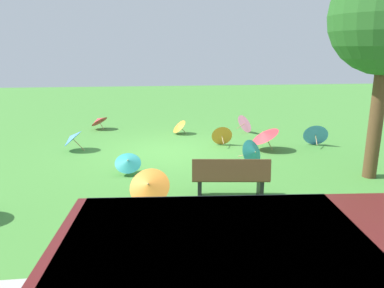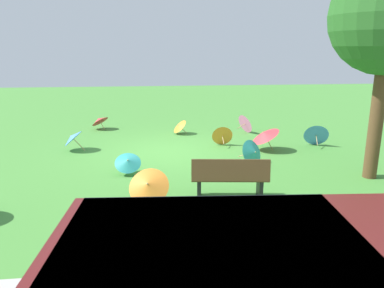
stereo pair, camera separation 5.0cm
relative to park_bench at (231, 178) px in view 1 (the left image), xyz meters
The scene contains 12 objects.
ground 3.90m from the park_bench, 72.83° to the right, with size 40.00×40.00×0.00m, color #478C38.
park_bench is the anchor object (origin of this frame).
parasol_teal_0 2.86m from the park_bench, 39.37° to the right, with size 0.69×0.64×0.56m.
parasol_orange_0 4.45m from the park_bench, 98.62° to the right, with size 0.69×0.68×0.67m.
parasol_blue_0 5.44m from the park_bench, 132.42° to the right, with size 0.88×0.85×0.77m.
parasol_blue_1 5.83m from the park_bench, 46.26° to the right, with size 0.71×0.77×0.70m.
parasol_teal_1 2.43m from the park_bench, 116.92° to the right, with size 0.82×0.78×0.72m.
parasol_pink_0 6.36m from the park_bench, 107.30° to the right, with size 0.69×0.81×0.71m.
parasol_red_0 8.12m from the park_bench, 63.53° to the right, with size 0.90×0.91×0.61m.
parasol_orange_2 6.14m from the park_bench, 84.31° to the right, with size 0.62×0.70×0.55m.
parasol_red_1 4.01m from the park_bench, 117.00° to the right, with size 0.90×0.93×0.82m.
parasol_orange_3 1.69m from the park_bench, ahead, with size 0.97×0.87×0.76m.
Camera 1 is at (0.47, 10.81, 3.09)m, focal length 34.64 mm.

